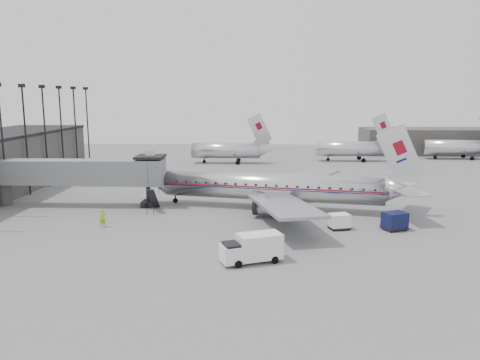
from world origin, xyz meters
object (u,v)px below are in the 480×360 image
(baggage_cart_navy, at_px, (395,221))
(ramp_worker, at_px, (103,218))
(service_van, at_px, (252,248))
(baggage_cart_white, at_px, (339,221))
(airliner, at_px, (277,187))

(baggage_cart_navy, relative_size, ramp_worker, 1.49)
(service_van, relative_size, baggage_cart_navy, 1.89)
(service_van, distance_m, baggage_cart_navy, 17.71)
(service_van, bearing_deg, ramp_worker, 126.55)
(baggage_cart_white, bearing_deg, ramp_worker, 164.51)
(service_van, xyz_separation_m, baggage_cart_navy, (14.61, 10.01, -0.26))
(airliner, relative_size, service_van, 6.14)
(baggage_cart_navy, relative_size, baggage_cart_white, 1.19)
(service_van, height_order, ramp_worker, service_van)
(baggage_cart_navy, bearing_deg, ramp_worker, 157.76)
(service_van, distance_m, ramp_worker, 18.74)
(baggage_cart_navy, bearing_deg, service_van, -167.81)
(ramp_worker, bearing_deg, airliner, -12.43)
(service_van, distance_m, baggage_cart_white, 13.51)
(baggage_cart_navy, height_order, ramp_worker, ramp_worker)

